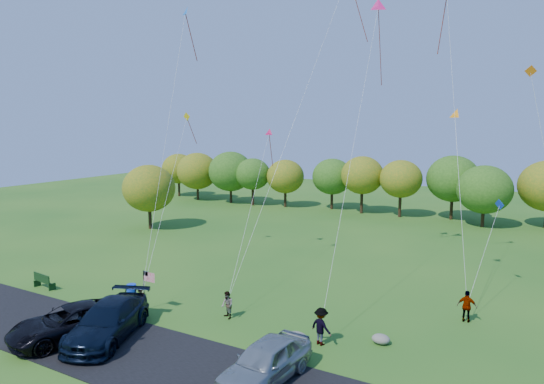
{
  "coord_description": "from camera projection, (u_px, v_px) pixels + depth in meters",
  "views": [
    {
      "loc": [
        14.89,
        -20.21,
        11.22
      ],
      "look_at": [
        0.0,
        6.0,
        6.99
      ],
      "focal_mm": 32.0,
      "sensor_mm": 36.0,
      "label": 1
    }
  ],
  "objects": [
    {
      "name": "trash_barrel",
      "position": [
        132.0,
        291.0,
        31.51
      ],
      "size": [
        0.6,
        0.6,
        0.91
      ],
      "primitive_type": "cylinder",
      "color": "#0E36DB",
      "rests_on": "ground"
    },
    {
      "name": "flyer_b",
      "position": [
        227.0,
        305.0,
        28.12
      ],
      "size": [
        0.98,
        0.92,
        1.6
      ],
      "primitive_type": "imported",
      "rotation": [
        0.0,
        0.0,
        -0.53
      ],
      "color": "#4C4C59",
      "rests_on": "ground"
    },
    {
      "name": "park_bench",
      "position": [
        43.0,
        281.0,
        33.26
      ],
      "size": [
        1.92,
        0.58,
        1.06
      ],
      "rotation": [
        0.0,
        0.0,
        -0.11
      ],
      "color": "black",
      "rests_on": "ground"
    },
    {
      "name": "boulder_near",
      "position": [
        296.0,
        338.0,
        24.85
      ],
      "size": [
        1.28,
        1.0,
        0.64
      ],
      "primitive_type": "ellipsoid",
      "color": "gray",
      "rests_on": "ground"
    },
    {
      "name": "minivan_navy",
      "position": [
        108.0,
        321.0,
        25.4
      ],
      "size": [
        4.77,
        6.89,
        1.85
      ],
      "primitive_type": "imported",
      "rotation": [
        0.0,
        0.0,
        0.38
      ],
      "color": "black",
      "rests_on": "asphalt_lane"
    },
    {
      "name": "minivan_dark",
      "position": [
        70.0,
        322.0,
        25.41
      ],
      "size": [
        4.61,
        6.72,
        1.71
      ],
      "primitive_type": "imported",
      "rotation": [
        0.0,
        0.0,
        -0.32
      ],
      "color": "black",
      "rests_on": "asphalt_lane"
    },
    {
      "name": "boulder_far",
      "position": [
        381.0,
        339.0,
        24.94
      ],
      "size": [
        0.95,
        0.79,
        0.49
      ],
      "primitive_type": "ellipsoid",
      "color": "gray",
      "rests_on": "ground"
    },
    {
      "name": "ground",
      "position": [
        217.0,
        333.0,
        26.24
      ],
      "size": [
        140.0,
        140.0,
        0.0
      ],
      "primitive_type": "plane",
      "color": "#265E1A",
      "rests_on": "ground"
    },
    {
      "name": "asphalt_lane",
      "position": [
        167.0,
        364.0,
        22.79
      ],
      "size": [
        44.0,
        6.0,
        0.06
      ],
      "primitive_type": "cube",
      "color": "black",
      "rests_on": "ground"
    },
    {
      "name": "kites_aloft",
      "position": [
        357.0,
        34.0,
        34.11
      ],
      "size": [
        25.89,
        8.88,
        16.71
      ],
      "color": "#E2196F",
      "rests_on": "ground"
    },
    {
      "name": "minivan_silver",
      "position": [
        266.0,
        362.0,
        21.1
      ],
      "size": [
        2.55,
        5.47,
        1.81
      ],
      "primitive_type": "imported",
      "rotation": [
        0.0,
        0.0,
        -0.08
      ],
      "color": "#9AA1A4",
      "rests_on": "asphalt_lane"
    },
    {
      "name": "treeline",
      "position": [
        393.0,
        179.0,
        57.31
      ],
      "size": [
        75.85,
        27.88,
        8.66
      ],
      "color": "#352513",
      "rests_on": "ground"
    },
    {
      "name": "flyer_c",
      "position": [
        321.0,
        326.0,
        24.76
      ],
      "size": [
        1.42,
        1.08,
        1.95
      ],
      "primitive_type": "imported",
      "rotation": [
        0.0,
        0.0,
        2.83
      ],
      "color": "#4C4C59",
      "rests_on": "ground"
    },
    {
      "name": "flyer_a",
      "position": [
        141.0,
        302.0,
        28.5
      ],
      "size": [
        0.74,
        0.73,
        1.72
      ],
      "primitive_type": "imported",
      "rotation": [
        0.0,
        0.0,
        0.77
      ],
      "color": "#4C4C59",
      "rests_on": "ground"
    },
    {
      "name": "flyer_d",
      "position": [
        467.0,
        306.0,
        27.61
      ],
      "size": [
        1.09,
        0.48,
        1.84
      ],
      "primitive_type": "imported",
      "rotation": [
        0.0,
        0.0,
        3.17
      ],
      "color": "#4C4C59",
      "rests_on": "ground"
    },
    {
      "name": "flag_assembly",
      "position": [
        147.0,
        281.0,
        29.14
      ],
      "size": [
        0.92,
        0.6,
        2.48
      ],
      "color": "black",
      "rests_on": "ground"
    }
  ]
}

